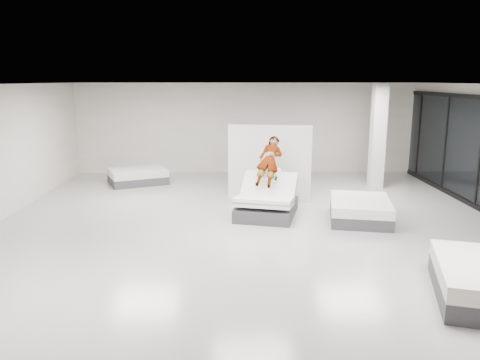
{
  "coord_description": "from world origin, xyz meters",
  "views": [
    {
      "loc": [
        -0.48,
        -9.7,
        3.3
      ],
      "look_at": [
        -0.29,
        0.99,
        1.0
      ],
      "focal_mm": 35.0,
      "sensor_mm": 36.0,
      "label": 1
    }
  ],
  "objects_px": {
    "person": "(269,169)",
    "column": "(378,136)",
    "divider_panel": "(269,163)",
    "flat_bed_left_far": "(138,176)",
    "flat_bed_right_far": "(360,210)",
    "hero_bed": "(267,202)",
    "remote": "(276,178)"
  },
  "relations": [
    {
      "from": "flat_bed_right_far",
      "to": "flat_bed_left_far",
      "type": "bearing_deg",
      "value": 145.91
    },
    {
      "from": "flat_bed_left_far",
      "to": "column",
      "type": "xyz_separation_m",
      "value": [
        7.53,
        -0.68,
        1.36
      ]
    },
    {
      "from": "flat_bed_right_far",
      "to": "column",
      "type": "bearing_deg",
      "value": 67.86
    },
    {
      "from": "person",
      "to": "flat_bed_left_far",
      "type": "xyz_separation_m",
      "value": [
        -3.99,
        3.43,
        -0.88
      ]
    },
    {
      "from": "hero_bed",
      "to": "person",
      "type": "bearing_deg",
      "value": 75.92
    },
    {
      "from": "remote",
      "to": "column",
      "type": "distance_m",
      "value": 4.68
    },
    {
      "from": "divider_panel",
      "to": "hero_bed",
      "type": "bearing_deg",
      "value": -82.52
    },
    {
      "from": "person",
      "to": "column",
      "type": "xyz_separation_m",
      "value": [
        3.54,
        2.75,
        0.48
      ]
    },
    {
      "from": "divider_panel",
      "to": "remote",
      "type": "bearing_deg",
      "value": -74.97
    },
    {
      "from": "flat_bed_left_far",
      "to": "column",
      "type": "height_order",
      "value": "column"
    },
    {
      "from": "flat_bed_left_far",
      "to": "hero_bed",
      "type": "bearing_deg",
      "value": -43.68
    },
    {
      "from": "divider_panel",
      "to": "column",
      "type": "xyz_separation_m",
      "value": [
        3.45,
        1.52,
        0.55
      ]
    },
    {
      "from": "person",
      "to": "flat_bed_right_far",
      "type": "height_order",
      "value": "person"
    },
    {
      "from": "person",
      "to": "divider_panel",
      "type": "bearing_deg",
      "value": 99.88
    },
    {
      "from": "flat_bed_left_far",
      "to": "flat_bed_right_far",
      "type": "bearing_deg",
      "value": -34.09
    },
    {
      "from": "person",
      "to": "flat_bed_left_far",
      "type": "bearing_deg",
      "value": 153.42
    },
    {
      "from": "remote",
      "to": "divider_panel",
      "type": "xyz_separation_m",
      "value": [
        -0.04,
        1.63,
        0.09
      ]
    },
    {
      "from": "hero_bed",
      "to": "flat_bed_left_far",
      "type": "distance_m",
      "value": 5.41
    },
    {
      "from": "hero_bed",
      "to": "flat_bed_right_far",
      "type": "distance_m",
      "value": 2.25
    },
    {
      "from": "column",
      "to": "divider_panel",
      "type": "bearing_deg",
      "value": -156.3
    },
    {
      "from": "person",
      "to": "divider_panel",
      "type": "relative_size",
      "value": 0.66
    },
    {
      "from": "hero_bed",
      "to": "flat_bed_left_far",
      "type": "xyz_separation_m",
      "value": [
        -3.91,
        3.73,
        -0.1
      ]
    },
    {
      "from": "hero_bed",
      "to": "remote",
      "type": "xyz_separation_m",
      "value": [
        0.21,
        -0.08,
        0.62
      ]
    },
    {
      "from": "flat_bed_right_far",
      "to": "hero_bed",
      "type": "bearing_deg",
      "value": 169.54
    },
    {
      "from": "hero_bed",
      "to": "column",
      "type": "height_order",
      "value": "column"
    },
    {
      "from": "flat_bed_left_far",
      "to": "divider_panel",
      "type": "bearing_deg",
      "value": -28.26
    },
    {
      "from": "person",
      "to": "flat_bed_right_far",
      "type": "bearing_deg",
      "value": -4.52
    },
    {
      "from": "column",
      "to": "hero_bed",
      "type": "bearing_deg",
      "value": -139.81
    },
    {
      "from": "divider_panel",
      "to": "column",
      "type": "height_order",
      "value": "column"
    },
    {
      "from": "divider_panel",
      "to": "flat_bed_right_far",
      "type": "distance_m",
      "value": 2.93
    },
    {
      "from": "hero_bed",
      "to": "divider_panel",
      "type": "bearing_deg",
      "value": 83.78
    },
    {
      "from": "flat_bed_left_far",
      "to": "column",
      "type": "relative_size",
      "value": 0.66
    }
  ]
}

